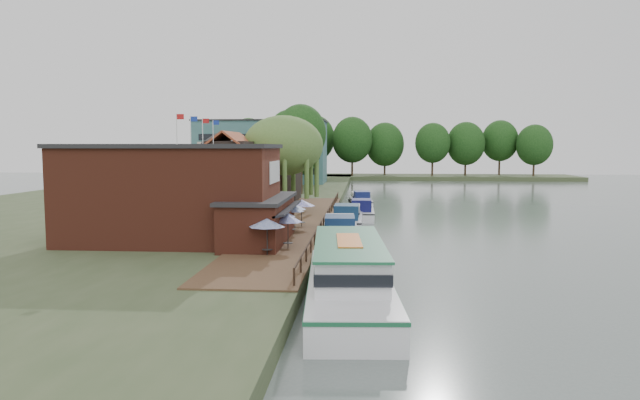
{
  "coord_description": "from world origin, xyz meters",
  "views": [
    {
      "loc": [
        -1.84,
        -41.94,
        8.04
      ],
      "look_at": [
        -6.0,
        12.0,
        3.0
      ],
      "focal_mm": 32.0,
      "sensor_mm": 36.0,
      "label": 1
    }
  ],
  "objects_px": {
    "cruiser_1": "(340,228)",
    "cruiser_4": "(361,198)",
    "umbrella_0": "(267,237)",
    "cruiser_0": "(345,250)",
    "umbrella_1": "(288,231)",
    "cruiser_2": "(347,215)",
    "tour_boat": "(349,273)",
    "umbrella_4": "(292,217)",
    "hotel_block": "(262,151)",
    "umbrella_3": "(291,219)",
    "cottage_c": "(272,168)",
    "cruiser_3": "(361,208)",
    "umbrella_2": "(282,225)",
    "umbrella_5": "(301,213)",
    "swan": "(317,284)",
    "cottage_a": "(232,175)",
    "cottage_b": "(226,171)",
    "willow": "(283,164)",
    "pub": "(198,193)"
  },
  "relations": [
    {
      "from": "cruiser_0",
      "to": "tour_boat",
      "type": "height_order",
      "value": "tour_boat"
    },
    {
      "from": "umbrella_4",
      "to": "cruiser_3",
      "type": "bearing_deg",
      "value": 72.34
    },
    {
      "from": "umbrella_1",
      "to": "umbrella_5",
      "type": "bearing_deg",
      "value": 91.29
    },
    {
      "from": "cruiser_1",
      "to": "cruiser_4",
      "type": "bearing_deg",
      "value": 84.73
    },
    {
      "from": "umbrella_0",
      "to": "umbrella_3",
      "type": "bearing_deg",
      "value": 87.29
    },
    {
      "from": "willow",
      "to": "umbrella_0",
      "type": "relative_size",
      "value": 4.39
    },
    {
      "from": "pub",
      "to": "umbrella_2",
      "type": "relative_size",
      "value": 8.42
    },
    {
      "from": "umbrella_1",
      "to": "tour_boat",
      "type": "height_order",
      "value": "umbrella_1"
    },
    {
      "from": "cottage_b",
      "to": "cruiser_1",
      "type": "xyz_separation_m",
      "value": [
        14.2,
        -18.96,
        -3.97
      ]
    },
    {
      "from": "umbrella_0",
      "to": "umbrella_4",
      "type": "height_order",
      "value": "same"
    },
    {
      "from": "cottage_c",
      "to": "cruiser_4",
      "type": "distance_m",
      "value": 12.73
    },
    {
      "from": "umbrella_0",
      "to": "swan",
      "type": "bearing_deg",
      "value": -47.66
    },
    {
      "from": "umbrella_4",
      "to": "tour_boat",
      "type": "bearing_deg",
      "value": -73.8
    },
    {
      "from": "umbrella_5",
      "to": "swan",
      "type": "relative_size",
      "value": 5.56
    },
    {
      "from": "hotel_block",
      "to": "cottage_b",
      "type": "xyz_separation_m",
      "value": [
        4.0,
        -46.0,
        -1.9
      ]
    },
    {
      "from": "willow",
      "to": "umbrella_3",
      "type": "xyz_separation_m",
      "value": [
        2.9,
        -16.08,
        -3.93
      ]
    },
    {
      "from": "umbrella_3",
      "to": "cruiser_3",
      "type": "height_order",
      "value": "umbrella_3"
    },
    {
      "from": "umbrella_1",
      "to": "cruiser_2",
      "type": "distance_m",
      "value": 18.37
    },
    {
      "from": "umbrella_4",
      "to": "cruiser_4",
      "type": "relative_size",
      "value": 0.26
    },
    {
      "from": "hotel_block",
      "to": "umbrella_3",
      "type": "xyz_separation_m",
      "value": [
        14.4,
        -67.08,
        -4.86
      ]
    },
    {
      "from": "cottage_a",
      "to": "cruiser_3",
      "type": "relative_size",
      "value": 0.89
    },
    {
      "from": "umbrella_1",
      "to": "umbrella_2",
      "type": "bearing_deg",
      "value": 106.23
    },
    {
      "from": "tour_boat",
      "to": "cruiser_4",
      "type": "bearing_deg",
      "value": 86.07
    },
    {
      "from": "cruiser_3",
      "to": "cruiser_2",
      "type": "bearing_deg",
      "value": -100.71
    },
    {
      "from": "cottage_c",
      "to": "cruiser_3",
      "type": "relative_size",
      "value": 0.88
    },
    {
      "from": "cruiser_2",
      "to": "umbrella_1",
      "type": "bearing_deg",
      "value": -100.62
    },
    {
      "from": "cottage_a",
      "to": "cruiser_1",
      "type": "relative_size",
      "value": 0.82
    },
    {
      "from": "umbrella_0",
      "to": "cruiser_1",
      "type": "height_order",
      "value": "umbrella_0"
    },
    {
      "from": "umbrella_4",
      "to": "swan",
      "type": "relative_size",
      "value": 5.4
    },
    {
      "from": "cottage_b",
      "to": "cruiser_3",
      "type": "bearing_deg",
      "value": -7.15
    },
    {
      "from": "cruiser_1",
      "to": "umbrella_3",
      "type": "bearing_deg",
      "value": -153.24
    },
    {
      "from": "cruiser_1",
      "to": "cruiser_3",
      "type": "distance_m",
      "value": 17.05
    },
    {
      "from": "cruiser_2",
      "to": "umbrella_0",
      "type": "bearing_deg",
      "value": -101.98
    },
    {
      "from": "umbrella_3",
      "to": "tour_boat",
      "type": "distance_m",
      "value": 17.2
    },
    {
      "from": "umbrella_0",
      "to": "cruiser_0",
      "type": "relative_size",
      "value": 0.23
    },
    {
      "from": "umbrella_4",
      "to": "tour_boat",
      "type": "relative_size",
      "value": 0.16
    },
    {
      "from": "cruiser_3",
      "to": "cottage_c",
      "type": "bearing_deg",
      "value": 136.99
    },
    {
      "from": "umbrella_0",
      "to": "cottage_c",
      "type": "bearing_deg",
      "value": 98.71
    },
    {
      "from": "cottage_c",
      "to": "cruiser_1",
      "type": "xyz_separation_m",
      "value": [
        10.2,
        -27.96,
        -3.97
      ]
    },
    {
      "from": "cottage_c",
      "to": "umbrella_5",
      "type": "height_order",
      "value": "cottage_c"
    },
    {
      "from": "umbrella_3",
      "to": "cruiser_1",
      "type": "height_order",
      "value": "umbrella_3"
    },
    {
      "from": "cruiser_1",
      "to": "cruiser_4",
      "type": "height_order",
      "value": "cruiser_1"
    },
    {
      "from": "cottage_a",
      "to": "cruiser_0",
      "type": "relative_size",
      "value": 0.84
    },
    {
      "from": "cottage_c",
      "to": "cruiser_1",
      "type": "bearing_deg",
      "value": -69.97
    },
    {
      "from": "umbrella_1",
      "to": "umbrella_5",
      "type": "height_order",
      "value": "same"
    },
    {
      "from": "hotel_block",
      "to": "cruiser_2",
      "type": "height_order",
      "value": "hotel_block"
    },
    {
      "from": "cruiser_1",
      "to": "hotel_block",
      "type": "bearing_deg",
      "value": 103.25
    },
    {
      "from": "umbrella_2",
      "to": "tour_boat",
      "type": "xyz_separation_m",
      "value": [
        5.32,
        -12.92,
        -0.64
      ]
    },
    {
      "from": "umbrella_2",
      "to": "umbrella_3",
      "type": "bearing_deg",
      "value": 85.67
    },
    {
      "from": "hotel_block",
      "to": "cottage_a",
      "type": "height_order",
      "value": "hotel_block"
    }
  ]
}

